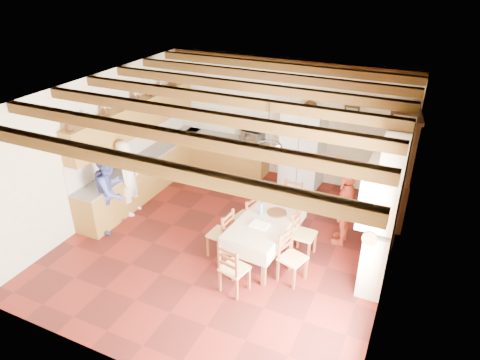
% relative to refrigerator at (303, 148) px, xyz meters
% --- Properties ---
extents(floor, '(6.00, 6.50, 0.02)m').
position_rel_refrigerator_xyz_m(floor, '(-0.55, -2.98, -0.96)').
color(floor, '#451413').
rests_on(floor, ground).
extents(ceiling, '(6.00, 6.50, 0.02)m').
position_rel_refrigerator_xyz_m(ceiling, '(-0.55, -2.98, 2.06)').
color(ceiling, white).
rests_on(ceiling, ground).
extents(wall_back, '(6.00, 0.02, 3.00)m').
position_rel_refrigerator_xyz_m(wall_back, '(-0.55, 0.28, 0.55)').
color(wall_back, beige).
rests_on(wall_back, ground).
extents(wall_front, '(6.00, 0.02, 3.00)m').
position_rel_refrigerator_xyz_m(wall_front, '(-0.55, -6.24, 0.55)').
color(wall_front, beige).
rests_on(wall_front, ground).
extents(wall_left, '(0.02, 6.50, 3.00)m').
position_rel_refrigerator_xyz_m(wall_left, '(-3.56, -2.98, 0.55)').
color(wall_left, beige).
rests_on(wall_left, ground).
extents(wall_right, '(0.02, 6.50, 3.00)m').
position_rel_refrigerator_xyz_m(wall_right, '(2.46, -2.98, 0.55)').
color(wall_right, beige).
rests_on(wall_right, ground).
extents(ceiling_beams, '(6.00, 6.30, 0.16)m').
position_rel_refrigerator_xyz_m(ceiling_beams, '(-0.55, -2.98, 1.96)').
color(ceiling_beams, '#39220C').
rests_on(ceiling_beams, ground).
extents(lower_cabinets_left, '(0.60, 4.30, 0.86)m').
position_rel_refrigerator_xyz_m(lower_cabinets_left, '(-3.25, -1.93, -0.52)').
color(lower_cabinets_left, brown).
rests_on(lower_cabinets_left, ground).
extents(lower_cabinets_back, '(2.30, 0.60, 0.86)m').
position_rel_refrigerator_xyz_m(lower_cabinets_back, '(-2.10, -0.03, -0.52)').
color(lower_cabinets_back, brown).
rests_on(lower_cabinets_back, ground).
extents(countertop_left, '(0.62, 4.30, 0.04)m').
position_rel_refrigerator_xyz_m(countertop_left, '(-3.25, -1.93, -0.07)').
color(countertop_left, slate).
rests_on(countertop_left, lower_cabinets_left).
extents(countertop_back, '(2.34, 0.62, 0.04)m').
position_rel_refrigerator_xyz_m(countertop_back, '(-2.10, -0.03, -0.07)').
color(countertop_back, slate).
rests_on(countertop_back, lower_cabinets_back).
extents(backsplash_left, '(0.03, 4.30, 0.60)m').
position_rel_refrigerator_xyz_m(backsplash_left, '(-3.54, -1.93, 0.25)').
color(backsplash_left, beige).
rests_on(backsplash_left, ground).
extents(backsplash_back, '(2.30, 0.03, 0.60)m').
position_rel_refrigerator_xyz_m(backsplash_back, '(-2.10, 0.25, 0.25)').
color(backsplash_back, beige).
rests_on(backsplash_back, ground).
extents(upper_cabinets, '(0.35, 4.20, 0.70)m').
position_rel_refrigerator_xyz_m(upper_cabinets, '(-3.38, -1.93, 0.90)').
color(upper_cabinets, brown).
rests_on(upper_cabinets, ground).
extents(fireplace, '(0.56, 1.60, 2.80)m').
position_rel_refrigerator_xyz_m(fireplace, '(2.17, -2.78, 0.45)').
color(fireplace, beige).
rests_on(fireplace, ground).
extents(wall_picture, '(0.34, 0.03, 0.42)m').
position_rel_refrigerator_xyz_m(wall_picture, '(1.00, 0.25, 0.90)').
color(wall_picture, black).
rests_on(wall_picture, ground).
extents(refrigerator, '(1.00, 0.85, 1.90)m').
position_rel_refrigerator_xyz_m(refrigerator, '(0.00, 0.00, 0.00)').
color(refrigerator, white).
rests_on(refrigerator, floor).
extents(hutch, '(0.74, 1.40, 2.42)m').
position_rel_refrigerator_xyz_m(hutch, '(2.20, -0.75, 0.26)').
color(hutch, '#371D10').
rests_on(hutch, floor).
extents(dining_table, '(1.05, 1.86, 0.79)m').
position_rel_refrigerator_xyz_m(dining_table, '(0.26, -3.10, -0.25)').
color(dining_table, beige).
rests_on(dining_table, floor).
extents(chandelier, '(0.47, 0.47, 0.03)m').
position_rel_refrigerator_xyz_m(chandelier, '(0.26, -3.10, 1.30)').
color(chandelier, black).
rests_on(chandelier, ground).
extents(chair_left_near, '(0.44, 0.45, 0.96)m').
position_rel_refrigerator_xyz_m(chair_left_near, '(-0.51, -3.44, -0.47)').
color(chair_left_near, brown).
rests_on(chair_left_near, floor).
extents(chair_left_far, '(0.48, 0.50, 0.96)m').
position_rel_refrigerator_xyz_m(chair_left_far, '(-0.32, -2.73, -0.47)').
color(chair_left_far, brown).
rests_on(chair_left_far, floor).
extents(chair_right_near, '(0.50, 0.52, 0.96)m').
position_rel_refrigerator_xyz_m(chair_right_near, '(0.96, -3.58, -0.47)').
color(chair_right_near, brown).
rests_on(chair_right_near, floor).
extents(chair_right_far, '(0.42, 0.44, 0.96)m').
position_rel_refrigerator_xyz_m(chair_right_far, '(0.93, -2.81, -0.47)').
color(chair_right_far, brown).
rests_on(chair_right_far, floor).
extents(chair_end_near, '(0.50, 0.48, 0.96)m').
position_rel_refrigerator_xyz_m(chair_end_near, '(0.16, -4.23, -0.47)').
color(chair_end_near, brown).
rests_on(chair_end_near, floor).
extents(chair_end_far, '(0.44, 0.42, 0.96)m').
position_rel_refrigerator_xyz_m(chair_end_far, '(0.33, -1.93, -0.47)').
color(chair_end_far, brown).
rests_on(chair_end_far, floor).
extents(person_man, '(0.52, 0.69, 1.70)m').
position_rel_refrigerator_xyz_m(person_man, '(-2.98, -2.89, -0.10)').
color(person_man, white).
rests_on(person_man, floor).
extents(person_woman_blue, '(0.77, 0.92, 1.69)m').
position_rel_refrigerator_xyz_m(person_woman_blue, '(-2.95, -3.51, -0.10)').
color(person_woman_blue, '#444EA2').
rests_on(person_woman_blue, floor).
extents(person_woman_red, '(0.42, 0.93, 1.55)m').
position_rel_refrigerator_xyz_m(person_woman_red, '(1.49, -2.08, -0.18)').
color(person_woman_red, '#C4432A').
rests_on(person_woman_red, floor).
extents(microwave, '(0.60, 0.46, 0.30)m').
position_rel_refrigerator_xyz_m(microwave, '(-1.32, -0.03, 0.10)').
color(microwave, silver).
rests_on(microwave, countertop_back).
extents(fridge_vase, '(0.33, 0.33, 0.32)m').
position_rel_refrigerator_xyz_m(fridge_vase, '(0.09, 0.00, 1.11)').
color(fridge_vase, '#371D10').
rests_on(fridge_vase, refrigerator).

